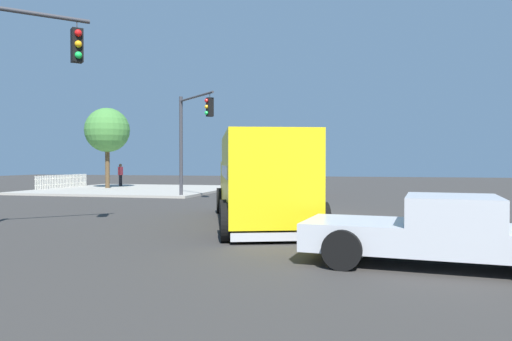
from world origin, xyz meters
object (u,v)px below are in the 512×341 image
at_px(delivery_truck, 261,178).
at_px(pedestrian_near_corner, 120,173).
at_px(sedan_maroon, 286,185).
at_px(traffic_light_primary, 190,129).
at_px(pickup_silver, 442,229).
at_px(shade_tree_near, 107,130).

xyz_separation_m(delivery_truck, pedestrian_near_corner, (-19.04, -15.67, -0.37)).
distance_m(sedan_maroon, pedestrian_near_corner, 14.97).
height_order(delivery_truck, traffic_light_primary, traffic_light_primary).
relative_size(delivery_truck, sedan_maroon, 2.04).
height_order(delivery_truck, sedan_maroon, delivery_truck).
relative_size(delivery_truck, pedestrian_near_corner, 5.02).
height_order(traffic_light_primary, pickup_silver, traffic_light_primary).
bearing_deg(shade_tree_near, traffic_light_primary, 53.41).
distance_m(traffic_light_primary, pickup_silver, 18.76).
relative_size(delivery_truck, traffic_light_primary, 1.56).
height_order(delivery_truck, pedestrian_near_corner, delivery_truck).
distance_m(delivery_truck, sedan_maroon, 14.06).
distance_m(pedestrian_near_corner, shade_tree_near, 4.24).
bearing_deg(sedan_maroon, pickup_silver, 18.47).
distance_m(delivery_truck, pedestrian_near_corner, 24.66).
xyz_separation_m(delivery_truck, shade_tree_near, (-16.28, -15.18, 2.82)).
distance_m(traffic_light_primary, shade_tree_near, 11.26).
xyz_separation_m(pedestrian_near_corner, shade_tree_near, (2.76, 0.49, 3.19)).
distance_m(pickup_silver, sedan_maroon, 20.30).
height_order(traffic_light_primary, sedan_maroon, traffic_light_primary).
bearing_deg(delivery_truck, pedestrian_near_corner, -140.54).
bearing_deg(delivery_truck, shade_tree_near, -137.01).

